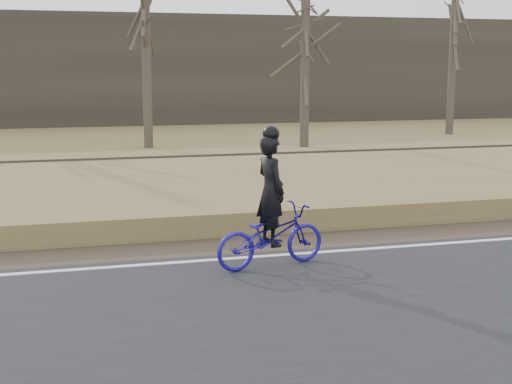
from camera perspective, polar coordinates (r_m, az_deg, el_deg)
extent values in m
plane|color=olive|center=(11.30, -18.44, -6.81)|extent=(120.00, 120.00, 0.00)
cube|color=black|center=(8.92, -19.31, -11.18)|extent=(120.00, 6.00, 0.06)
cube|color=silver|center=(11.47, -18.40, -6.22)|extent=(120.00, 0.12, 0.01)
cube|color=#473A2B|center=(12.45, -18.15, -5.16)|extent=(120.00, 1.60, 0.04)
cube|color=olive|center=(15.32, -17.65, -1.57)|extent=(120.00, 5.00, 0.44)
cube|color=slate|center=(19.06, -17.20, 0.67)|extent=(120.00, 3.00, 0.45)
cube|color=black|center=(19.02, -17.25, 1.55)|extent=(120.00, 2.40, 0.14)
cube|color=brown|center=(18.29, -17.35, 1.68)|extent=(120.00, 0.07, 0.15)
cube|color=brown|center=(19.71, -17.20, 2.26)|extent=(120.00, 0.07, 0.15)
cube|color=#383328|center=(40.83, -16.42, 9.37)|extent=(120.00, 4.00, 6.00)
imported|color=#1E148C|center=(11.19, 1.18, -3.53)|extent=(1.96, 1.05, 0.98)
imported|color=black|center=(11.04, 1.19, 0.11)|extent=(0.54, 0.70, 1.72)
sphere|color=black|center=(10.93, 1.21, 4.66)|extent=(0.26, 0.26, 0.26)
cylinder|color=#4C4538|center=(28.44, -8.80, 12.02)|extent=(0.36, 0.36, 8.45)
cylinder|color=#4C4538|center=(28.51, 3.93, 9.87)|extent=(0.36, 0.36, 6.23)
cylinder|color=#4C4538|center=(35.16, 15.50, 11.39)|extent=(0.36, 0.36, 8.47)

